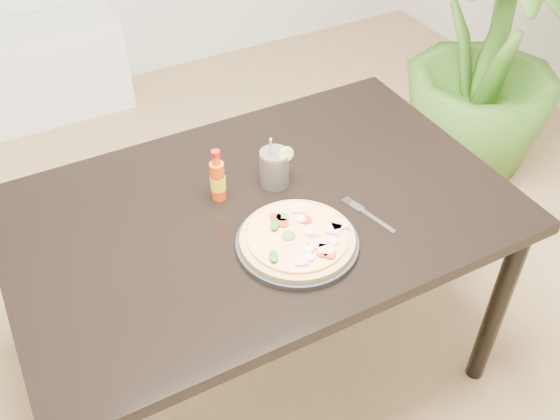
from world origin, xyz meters
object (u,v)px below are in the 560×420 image
pizza (298,238)px  fork (367,214)px  cola_cup (275,169)px  plate (297,243)px  houseplant (490,50)px  hot_sauce_bottle (218,180)px  dining_table (261,228)px

pizza → fork: (0.23, 0.02, -0.02)m
cola_cup → plate: bearing=-104.8°
fork → houseplant: houseplant is taller
fork → houseplant: size_ratio=0.15×
hot_sauce_bottle → cola_cup: size_ratio=0.94×
hot_sauce_bottle → cola_cup: 0.17m
fork → dining_table: bearing=131.9°
pizza → houseplant: (1.40, 0.77, -0.15)m
dining_table → cola_cup: size_ratio=8.04×
cola_cup → fork: cola_cup is taller
dining_table → hot_sauce_bottle: size_ratio=8.55×
dining_table → houseplant: (1.41, 0.58, -0.04)m
hot_sauce_bottle → houseplant: bearing=18.2°
fork → plate: bearing=170.2°
dining_table → houseplant: bearing=22.4°
cola_cup → fork: bearing=-56.5°
dining_table → plate: bearing=-84.9°
hot_sauce_bottle → fork: (0.33, -0.26, -0.06)m
pizza → houseplant: houseplant is taller
cola_cup → houseplant: houseplant is taller
pizza → cola_cup: size_ratio=1.73×
dining_table → plate: 0.21m
dining_table → fork: 0.31m
houseplant → dining_table: bearing=-157.6°
dining_table → fork: (0.25, -0.17, 0.09)m
plate → hot_sauce_bottle: (-0.10, 0.27, 0.06)m
plate → cola_cup: (0.07, 0.26, 0.05)m
pizza → houseplant: 1.60m
cola_cup → fork: 0.30m
dining_table → pizza: size_ratio=4.64×
houseplant → fork: bearing=-147.2°
pizza → hot_sauce_bottle: 0.30m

